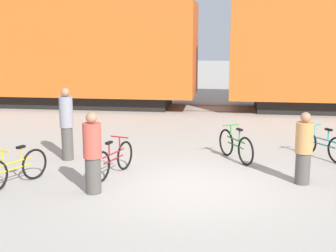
% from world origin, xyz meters
% --- Properties ---
extents(ground_plane, '(80.00, 80.00, 0.00)m').
position_xyz_m(ground_plane, '(0.00, 0.00, 0.00)').
color(ground_plane, '#A8A399').
extents(freight_train, '(59.60, 3.09, 5.81)m').
position_xyz_m(freight_train, '(0.00, 10.02, 3.06)').
color(freight_train, black).
rests_on(freight_train, ground_plane).
extents(rail_near, '(71.60, 0.07, 0.01)m').
position_xyz_m(rail_near, '(0.00, 9.30, 0.01)').
color(rail_near, '#4C4238').
rests_on(rail_near, ground_plane).
extents(rail_far, '(71.60, 0.07, 0.01)m').
position_xyz_m(rail_far, '(0.00, 10.73, 0.01)').
color(rail_far, '#4C4238').
rests_on(rail_far, ground_plane).
extents(bicycle_maroon, '(0.58, 1.64, 0.85)m').
position_xyz_m(bicycle_maroon, '(-1.86, 0.59, 0.36)').
color(bicycle_maroon, black).
rests_on(bicycle_maroon, ground_plane).
extents(bicycle_green, '(0.87, 1.48, 0.88)m').
position_xyz_m(bicycle_green, '(0.89, 2.20, 0.37)').
color(bicycle_green, black).
rests_on(bicycle_green, ground_plane).
extents(bicycle_teal, '(1.04, 1.46, 0.85)m').
position_xyz_m(bicycle_teal, '(3.08, 2.63, 0.36)').
color(bicycle_teal, black).
rests_on(bicycle_teal, ground_plane).
extents(bicycle_yellow, '(0.80, 1.58, 0.85)m').
position_xyz_m(bicycle_yellow, '(-3.76, -0.36, 0.36)').
color(bicycle_yellow, black).
rests_on(bicycle_yellow, ground_plane).
extents(person_in_grey, '(0.34, 0.34, 1.84)m').
position_xyz_m(person_in_grey, '(-3.33, 1.71, 0.93)').
color(person_in_grey, '#514C47').
rests_on(person_in_grey, ground_plane).
extents(person_in_red, '(0.37, 0.37, 1.66)m').
position_xyz_m(person_in_red, '(-1.98, -0.59, 0.82)').
color(person_in_red, '#514C47').
rests_on(person_in_red, ground_plane).
extents(person_in_tan, '(0.37, 0.37, 1.56)m').
position_xyz_m(person_in_tan, '(2.29, 0.54, 0.77)').
color(person_in_tan, '#514C47').
rests_on(person_in_tan, ground_plane).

